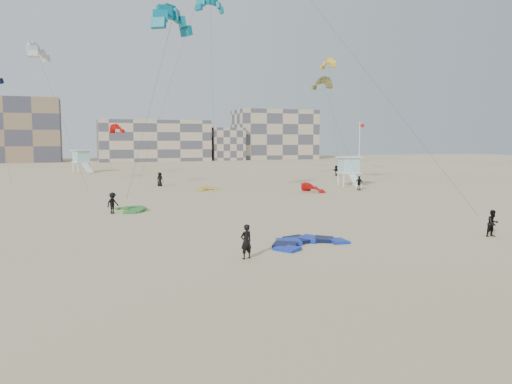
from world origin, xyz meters
name	(u,v)px	position (x,y,z in m)	size (l,w,h in m)	color
ground	(313,263)	(0.00, 0.00, 0.00)	(320.00, 320.00, 0.00)	beige
kite_ground_blue	(308,245)	(1.61, 4.00, 0.00)	(4.52, 4.72, 0.55)	blue
kite_ground_green	(129,211)	(-7.06, 22.26, 0.00)	(3.71, 3.92, 0.56)	green
kite_ground_red_far	(312,192)	(15.09, 31.23, 0.00)	(3.41, 3.05, 1.87)	#D50001
kite_ground_yellow	(208,190)	(3.86, 37.42, 0.00)	(3.03, 3.14, 0.76)	gold
kitesurfer_main	(246,242)	(-2.95, 1.88, 0.91)	(0.67, 0.44, 1.83)	black
kitesurfer_b	(493,223)	(13.86, 2.33, 0.87)	(0.84, 0.66, 1.73)	black
kitesurfer_c	(113,203)	(-8.50, 20.92, 0.90)	(1.16, 0.67, 1.79)	black
kitesurfer_d	(359,183)	(21.43, 31.14, 0.90)	(1.05, 0.44, 1.80)	black
kitesurfer_e	(160,179)	(-0.94, 44.93, 0.95)	(0.92, 0.60, 1.89)	black
kitesurfer_f	(336,171)	(30.71, 54.17, 0.92)	(1.70, 0.54, 1.84)	black
kite_fly_teal_a	(172,22)	(-2.54, 24.88, 17.03)	(7.90, 6.39, 17.63)	#097484
kite_fly_grey	(38,53)	(-14.78, 35.78, 15.29)	(6.78, 9.70, 15.73)	white
kite_fly_olive	(322,84)	(19.64, 38.05, 13.54)	(4.10, 8.83, 13.81)	brown
kite_fly_yellow	(328,64)	(29.12, 54.56, 18.91)	(4.02, 5.75, 19.20)	gold
kite_fly_teal_b	(210,6)	(8.68, 54.47, 26.68)	(5.11, 5.93, 27.22)	#097484
kite_fly_red	(117,130)	(-4.83, 67.36, 8.00)	(4.34, 11.04, 8.37)	#D50001
lifeguard_tower_near	(349,172)	(23.05, 36.54, 1.98)	(3.22, 5.68, 3.99)	white
lifeguard_tower_far	(81,161)	(-10.78, 79.11, 2.14)	(3.99, 6.43, 4.33)	white
flagpole	(359,153)	(24.44, 36.25, 4.52)	(0.70, 0.11, 8.64)	white
condo_west_b	(7,130)	(-30.00, 134.00, 9.00)	(28.00, 14.00, 18.00)	#80664D
condo_mid	(153,141)	(10.00, 130.00, 6.00)	(32.00, 16.00, 12.00)	tan
condo_east	(275,135)	(50.00, 132.00, 8.00)	(26.00, 14.00, 16.00)	tan
condo_fill_right	(226,144)	(32.00, 128.00, 5.00)	(10.00, 10.00, 10.00)	tan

